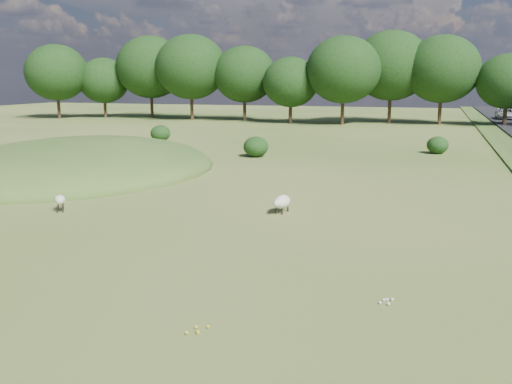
# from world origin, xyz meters

# --- Properties ---
(ground) EXTENTS (160.00, 160.00, 0.00)m
(ground) POSITION_xyz_m (0.00, 20.00, 0.00)
(ground) COLOR #375A1C
(ground) RESTS_ON ground
(mound) EXTENTS (16.00, 20.00, 4.00)m
(mound) POSITION_xyz_m (-12.00, 12.00, 0.00)
(mound) COLOR #33561E
(mound) RESTS_ON ground
(treeline) EXTENTS (96.28, 14.66, 11.70)m
(treeline) POSITION_xyz_m (-1.06, 55.44, 6.57)
(treeline) COLOR black
(treeline) RESTS_ON ground
(shrubs) EXTENTS (25.81, 9.28, 1.50)m
(shrubs) POSITION_xyz_m (-4.25, 25.60, 0.72)
(shrubs) COLOR black
(shrubs) RESTS_ON ground
(sheep_1) EXTENTS (0.82, 0.99, 0.72)m
(sheep_1) POSITION_xyz_m (-6.27, 2.23, 0.50)
(sheep_1) COLOR beige
(sheep_1) RESTS_ON ground
(sheep_3) EXTENTS (0.73, 1.35, 0.76)m
(sheep_3) POSITION_xyz_m (2.90, 4.77, 0.48)
(sheep_3) COLOR beige
(sheep_3) RESTS_ON ground
(car_1) EXTENTS (2.40, 5.20, 1.44)m
(car_1) POSITION_xyz_m (18.10, 66.16, 0.97)
(car_1) COLOR silver
(car_1) RESTS_ON road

